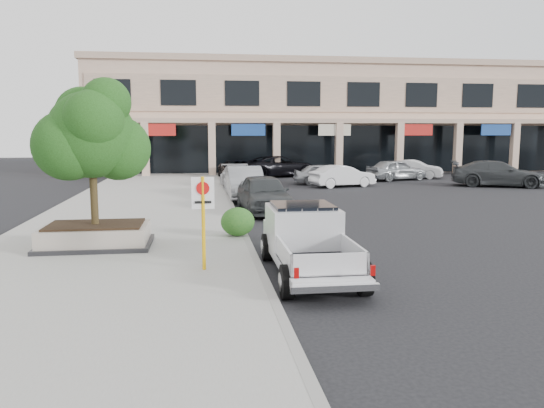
{
  "coord_description": "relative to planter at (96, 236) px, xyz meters",
  "views": [
    {
      "loc": [
        -3.01,
        -13.97,
        3.55
      ],
      "look_at": [
        -0.87,
        1.5,
        1.38
      ],
      "focal_mm": 35.0,
      "sensor_mm": 36.0,
      "label": 1
    }
  ],
  "objects": [
    {
      "name": "lot_car_a",
      "position": [
        11.28,
        18.34,
        0.22
      ],
      "size": [
        4.12,
        1.8,
        1.38
      ],
      "primitive_type": "imported",
      "rotation": [
        0.0,
        0.0,
        1.53
      ],
      "color": "#A2A5AA",
      "rests_on": "ground"
    },
    {
      "name": "lot_car_b",
      "position": [
        12.06,
        16.61,
        0.21
      ],
      "size": [
        4.39,
        2.5,
        1.37
      ],
      "primitive_type": "imported",
      "rotation": [
        0.0,
        0.0,
        1.84
      ],
      "color": "silver",
      "rests_on": "ground"
    },
    {
      "name": "pickup_truck",
      "position": [
        5.72,
        -3.43,
        0.36
      ],
      "size": [
        1.98,
        5.29,
        1.66
      ],
      "primitive_type": null,
      "rotation": [
        0.0,
        0.0,
        -0.01
      ],
      "color": "silver",
      "rests_on": "ground"
    },
    {
      "name": "lot_car_f",
      "position": [
        19.11,
        21.99,
        0.2
      ],
      "size": [
        4.28,
        3.25,
        1.35
      ],
      "primitive_type": "imported",
      "rotation": [
        0.0,
        0.0,
        1.06
      ],
      "color": "silver",
      "rests_on": "ground"
    },
    {
      "name": "hedge",
      "position": [
        4.27,
        0.99,
        0.14
      ],
      "size": [
        1.1,
        0.99,
        0.93
      ],
      "primitive_type": "ellipsoid",
      "color": "#154B19",
      "rests_on": "sidewalk"
    },
    {
      "name": "ground",
      "position": [
        6.07,
        -1.96,
        -0.48
      ],
      "size": [
        120.0,
        120.0,
        0.0
      ],
      "primitive_type": "plane",
      "color": "black",
      "rests_on": "ground"
    },
    {
      "name": "lot_car_e",
      "position": [
        17.06,
        20.39,
        0.28
      ],
      "size": [
        4.79,
        2.99,
        1.52
      ],
      "primitive_type": "imported",
      "rotation": [
        0.0,
        0.0,
        1.86
      ],
      "color": "#9B9FA3",
      "rests_on": "ground"
    },
    {
      "name": "curb_car_a",
      "position": [
        5.84,
        6.76,
        0.35
      ],
      "size": [
        2.27,
        4.98,
        1.66
      ],
      "primitive_type": "imported",
      "rotation": [
        0.0,
        0.0,
        0.07
      ],
      "color": "#303436",
      "rests_on": "ground"
    },
    {
      "name": "strip_mall",
      "position": [
        14.07,
        31.98,
        4.27
      ],
      "size": [
        40.55,
        12.43,
        9.5
      ],
      "color": "tan",
      "rests_on": "ground"
    },
    {
      "name": "curb_car_b",
      "position": [
        5.42,
        11.61,
        0.36
      ],
      "size": [
        1.82,
        5.1,
        1.68
      ],
      "primitive_type": "imported",
      "rotation": [
        0.0,
        0.0,
        0.01
      ],
      "color": "#95969C",
      "rests_on": "ground"
    },
    {
      "name": "sidewalk",
      "position": [
        0.57,
        4.04,
        -0.4
      ],
      "size": [
        8.0,
        52.0,
        0.15
      ],
      "primitive_type": "cube",
      "color": "gray",
      "rests_on": "ground"
    },
    {
      "name": "lot_car_c",
      "position": [
        21.93,
        15.49,
        0.34
      ],
      "size": [
        6.1,
        4.29,
        1.64
      ],
      "primitive_type": "imported",
      "rotation": [
        0.0,
        0.0,
        1.18
      ],
      "color": "#313436",
      "rests_on": "ground"
    },
    {
      "name": "lot_car_d",
      "position": [
        9.22,
        24.48,
        0.33
      ],
      "size": [
        6.35,
        4.26,
        1.62
      ],
      "primitive_type": "imported",
      "rotation": [
        0.0,
        0.0,
        1.86
      ],
      "color": "black",
      "rests_on": "ground"
    },
    {
      "name": "planter_tree",
      "position": [
        0.13,
        0.15,
        2.94
      ],
      "size": [
        2.9,
        2.55,
        4.0
      ],
      "color": "black",
      "rests_on": "planter"
    },
    {
      "name": "curb",
      "position": [
        4.52,
        4.04,
        -0.4
      ],
      "size": [
        0.2,
        52.0,
        0.15
      ],
      "primitive_type": "cube",
      "color": "gray",
      "rests_on": "ground"
    },
    {
      "name": "curb_car_c",
      "position": [
        5.42,
        16.36,
        0.25
      ],
      "size": [
        2.14,
        5.02,
        1.44
      ],
      "primitive_type": "imported",
      "rotation": [
        0.0,
        0.0,
        0.02
      ],
      "color": "silver",
      "rests_on": "ground"
    },
    {
      "name": "no_parking_sign",
      "position": [
        3.14,
        -3.09,
        1.16
      ],
      "size": [
        0.55,
        0.09,
        2.3
      ],
      "color": "#F2B00C",
      "rests_on": "sidewalk"
    },
    {
      "name": "curb_car_d",
      "position": [
        5.85,
        22.06,
        0.25
      ],
      "size": [
        2.85,
        5.4,
        1.45
      ],
      "primitive_type": "imported",
      "rotation": [
        0.0,
        0.0,
        0.09
      ],
      "color": "black",
      "rests_on": "ground"
    },
    {
      "name": "planter",
      "position": [
        0.0,
        0.0,
        0.0
      ],
      "size": [
        3.2,
        2.2,
        0.68
      ],
      "color": "black",
      "rests_on": "sidewalk"
    }
  ]
}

